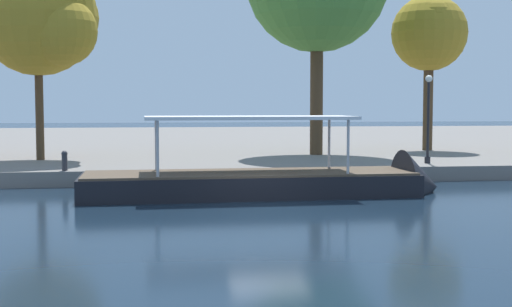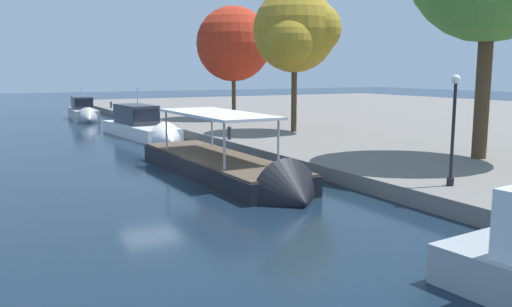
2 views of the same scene
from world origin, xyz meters
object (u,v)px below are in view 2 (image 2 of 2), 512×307
object	(u,v)px
motor_yacht_0	(84,113)
tree_4	(232,46)
mooring_bollard_0	(229,132)
tree_1	(298,32)
tour_boat_2	(229,172)
mooring_bollard_1	(111,104)
lamp_post	(453,126)
motor_yacht_1	(143,129)

from	to	relation	value
motor_yacht_0	tree_4	xyz separation A→B (m)	(12.05, 10.90, 6.40)
mooring_bollard_0	tree_1	distance (m)	8.88
motor_yacht_0	tree_1	size ratio (longest dim) A/B	0.92
mooring_bollard_0	tour_boat_2	bearing A→B (deg)	-25.83
mooring_bollard_1	tree_1	bearing A→B (deg)	10.02
lamp_post	tree_1	world-z (taller)	tree_1
mooring_bollard_1	mooring_bollard_0	bearing A→B (deg)	-0.78
tour_boat_2	mooring_bollard_0	distance (m)	9.23
mooring_bollard_1	tree_4	size ratio (longest dim) A/B	0.08
motor_yacht_1	mooring_bollard_1	distance (m)	24.13
tour_boat_2	lamp_post	size ratio (longest dim) A/B	3.32
motor_yacht_0	mooring_bollard_1	bearing A→B (deg)	151.37
tree_4	tree_1	bearing A→B (deg)	-4.80
mooring_bollard_1	lamp_post	distance (m)	48.82
tree_1	tree_4	bearing A→B (deg)	175.20
mooring_bollard_1	tour_boat_2	bearing A→B (deg)	-6.21
motor_yacht_0	tree_1	world-z (taller)	tree_1
mooring_bollard_0	tree_4	world-z (taller)	tree_4
motor_yacht_0	mooring_bollard_1	distance (m)	8.09
motor_yacht_0	mooring_bollard_0	bearing A→B (deg)	12.83
motor_yacht_0	mooring_bollard_1	size ratio (longest dim) A/B	11.73
tour_boat_2	tree_1	world-z (taller)	tree_1
motor_yacht_1	mooring_bollard_1	world-z (taller)	motor_yacht_1
mooring_bollard_1	tree_4	world-z (taller)	tree_4
motor_yacht_1	tour_boat_2	world-z (taller)	motor_yacht_1
tour_boat_2	tree_4	world-z (taller)	tree_4
motor_yacht_1	tour_boat_2	xyz separation A→B (m)	(17.03, -1.08, -0.24)
motor_yacht_0	lamp_post	world-z (taller)	lamp_post
motor_yacht_0	mooring_bollard_0	world-z (taller)	motor_yacht_0
mooring_bollard_1	tree_1	world-z (taller)	tree_1
mooring_bollard_1	tree_4	distance (m)	20.83
tree_1	motor_yacht_1	bearing A→B (deg)	-129.11
tour_boat_2	tree_4	bearing A→B (deg)	152.67
lamp_post	tree_1	distance (m)	18.87
motor_yacht_0	lamp_post	bearing A→B (deg)	11.26
mooring_bollard_0	motor_yacht_1	bearing A→B (deg)	-161.53
tour_boat_2	lamp_post	world-z (taller)	lamp_post
lamp_post	tree_1	xyz separation A→B (m)	(-17.68, 4.65, 4.66)
tour_boat_2	motor_yacht_0	bearing A→B (deg)	178.98
tour_boat_2	mooring_bollard_0	bearing A→B (deg)	153.27
motor_yacht_0	tree_1	bearing A→B (deg)	26.28
tour_boat_2	mooring_bollard_0	size ratio (longest dim) A/B	16.26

